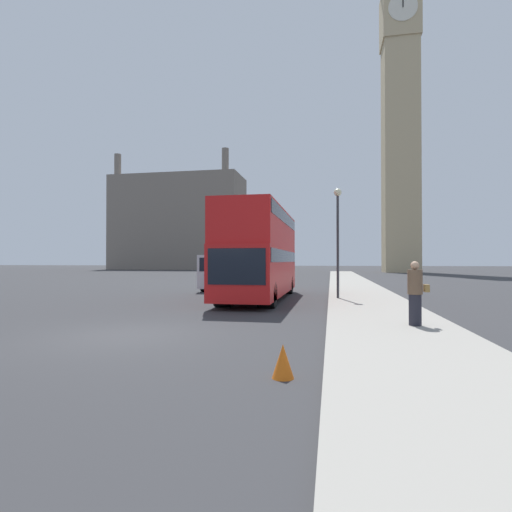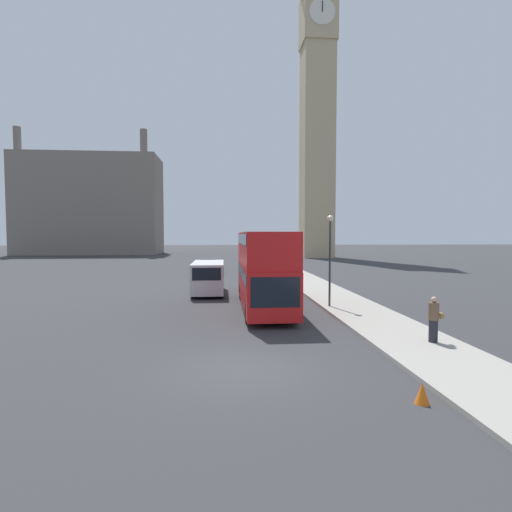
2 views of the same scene
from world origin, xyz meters
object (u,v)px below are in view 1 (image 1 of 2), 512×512
Objects in this scene: red_double_decker_bus at (260,250)px; parked_sedan at (260,272)px; white_van at (226,271)px; clock_tower at (400,91)px; street_lamp at (338,225)px; pedestrian at (415,293)px.

parked_sedan is (-3.94, 21.87, -1.73)m from red_double_decker_bus.
clock_tower is at bearing 67.61° from white_van.
red_double_decker_bus is at bearing -61.07° from white_van.
street_lamp is (-11.13, -50.64, -26.92)m from clock_tower.
clock_tower is 45.37m from parked_sedan.
street_lamp is at bearing -41.56° from white_van.
pedestrian is at bearing -54.68° from red_double_decker_bus.
white_van is 9.82m from street_lamp.
parked_sedan is at bearing 109.22° from street_lamp.
clock_tower is at bearing 77.60° from street_lamp.
white_van is (-18.26, -44.31, -29.30)m from clock_tower.
red_double_decker_bus is 5.87× the size of pedestrian.
street_lamp is 23.57m from parked_sedan.
clock_tower reaches higher than street_lamp.
white_van is 1.10× the size of street_lamp.
street_lamp is at bearing 103.87° from pedestrian.
white_van is 15.79m from parked_sedan.
clock_tower is 66.11m from pedestrian.
clock_tower reaches higher than red_double_decker_bus.
pedestrian is at bearing -57.33° from white_van.
street_lamp is at bearing -70.78° from parked_sedan.
white_van is (-3.37, 6.10, -1.20)m from red_double_decker_bus.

